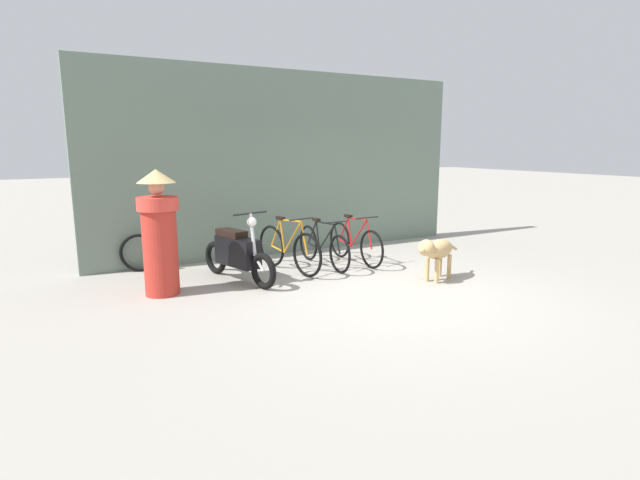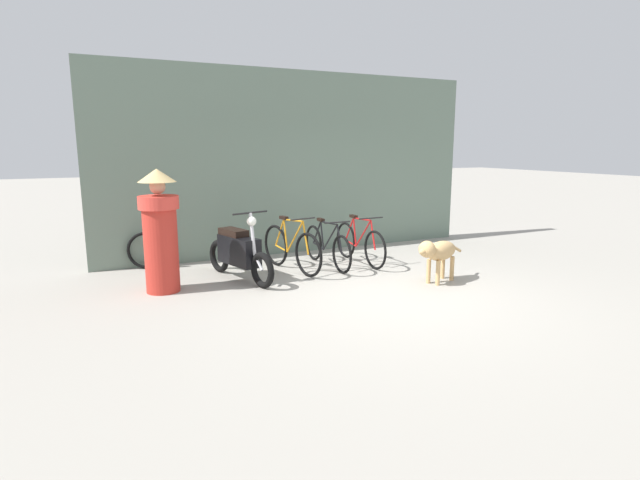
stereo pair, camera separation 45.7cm
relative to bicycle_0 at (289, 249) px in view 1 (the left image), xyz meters
The scene contains 9 objects.
ground_plane 1.96m from the bicycle_0, 69.38° to the right, with size 60.00×60.00×0.00m, color #9E998E.
shop_wall_back 2.05m from the bicycle_0, 64.31° to the left, with size 7.42×0.20×3.39m.
bicycle_0 is the anchor object (origin of this frame).
bicycle_1 0.66m from the bicycle_0, ahead, with size 0.46×1.71×0.83m.
bicycle_2 1.29m from the bicycle_0, ahead, with size 0.46×1.65×0.85m.
motorcycle 0.94m from the bicycle_0, 169.96° to the right, with size 0.65×1.73×1.09m.
stray_dog 2.35m from the bicycle_0, 43.79° to the right, with size 1.09×0.53×0.68m.
person_in_robes 2.17m from the bicycle_0, behind, with size 0.56×0.56×1.72m.
spare_tire_left 2.43m from the bicycle_0, 151.28° to the left, with size 0.61×0.24×0.63m.
Camera 1 is at (-4.12, -5.38, 2.04)m, focal length 28.00 mm.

